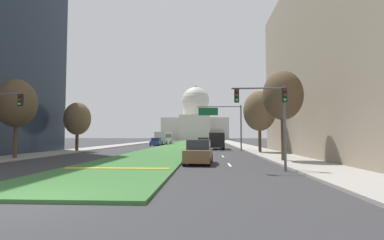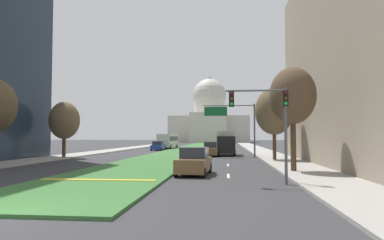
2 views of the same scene
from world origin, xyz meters
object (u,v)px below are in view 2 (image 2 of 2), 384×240
Objects in this scene: street_tree_right_near at (293,96)px; sedan_lead_stopped at (194,162)px; capitol_building at (209,119)px; sedan_midblock at (210,150)px; sedan_distant at (158,146)px; box_truck_delivery at (226,143)px; city_bus at (168,140)px; traffic_light_near_right at (270,113)px; street_tree_right_mid at (274,111)px; street_tree_left_mid at (64,121)px; overhead_guide_sign at (234,119)px.

street_tree_right_near is 1.72× the size of sedan_lead_stopped.
capitol_building is 7.44× the size of sedan_midblock.
box_truck_delivery is at bearing -49.53° from sedan_distant.
city_bus is (-9.78, 46.23, 0.92)m from sedan_lead_stopped.
capitol_building is 116.79m from street_tree_right_near.
traffic_light_near_right is 1.20× the size of sedan_lead_stopped.
sedan_lead_stopped is at bearing -117.88° from street_tree_right_mid.
street_tree_left_mid is (-23.52, 13.55, -1.03)m from street_tree_right_near.
sedan_lead_stopped is at bearing -99.28° from overhead_guide_sign.
street_tree_right_mid is at bearing -46.23° from sedan_midblock.
sedan_midblock is at bearing 89.75° from sedan_lead_stopped.
overhead_guide_sign is 0.99× the size of street_tree_left_mid.
traffic_light_near_right is 0.81× the size of box_truck_delivery.
city_bus is (0.21, 8.69, 0.99)m from sedan_distant.
city_bus is (-16.62, 44.45, -3.63)m from street_tree_right_near.
capitol_building reaches higher than sedan_midblock.
overhead_guide_sign is at bearing -64.57° from city_bus.
sedan_midblock is at bearing -68.80° from city_bus.
sedan_distant is at bearing -91.41° from city_bus.
sedan_midblock is at bearing 151.05° from overhead_guide_sign.
street_tree_left_mid is at bearing -156.81° from box_truck_delivery.
sedan_lead_stopped is 1.02× the size of sedan_midblock.
street_tree_left_mid reaches higher than sedan_lead_stopped.
street_tree_right_mid reaches higher than sedan_lead_stopped.
city_bus is at bearing 88.59° from sedan_distant.
street_tree_left_mid is 22.92m from sedan_lead_stopped.
sedan_lead_stopped is 47.26m from city_bus.
capitol_building is 97.64m from sedan_midblock.
sedan_distant is (-9.99, 37.54, -0.07)m from sedan_lead_stopped.
capitol_building is at bearing 94.39° from traffic_light_near_right.
overhead_guide_sign is at bearing -76.45° from box_truck_delivery.
sedan_lead_stopped is at bearing -42.58° from street_tree_left_mid.
street_tree_right_mid reaches higher than street_tree_right_near.
sedan_midblock is at bearing 109.56° from street_tree_right_near.
street_tree_right_mid is at bearing -83.44° from capitol_building.
traffic_light_near_right is at bearing -74.21° from city_bus.
street_tree_right_near reaches higher than overhead_guide_sign.
street_tree_left_mid is (-21.17, 19.54, 0.58)m from traffic_light_near_right.
street_tree_right_mid is at bearing 81.55° from traffic_light_near_right.
street_tree_right_near is at bearing -70.44° from sedan_midblock.
city_bus is (-16.89, 32.78, -3.38)m from street_tree_right_mid.
overhead_guide_sign is at bearing -85.36° from capitol_building.
street_tree_right_near is 20.67m from sedan_midblock.
sedan_midblock is at bearing 99.98° from traffic_light_near_right.
sedan_distant is (-14.48, 41.75, -3.02)m from traffic_light_near_right.
traffic_light_near_right is 6.83m from sedan_lead_stopped.
sedan_lead_stopped is 0.68× the size of box_truck_delivery.
box_truck_delivery is at bearing 116.84° from street_tree_right_mid.
street_tree_right_near is at bearing 68.56° from traffic_light_near_right.
traffic_light_near_right is at bearing -86.65° from overhead_guide_sign.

